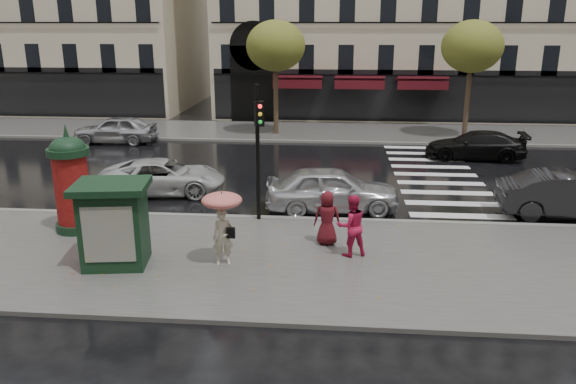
# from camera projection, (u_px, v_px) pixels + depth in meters

# --- Properties ---
(ground) EXTENTS (160.00, 160.00, 0.00)m
(ground) POSITION_uv_depth(u_px,v_px,m) (279.00, 256.00, 16.24)
(ground) COLOR black
(ground) RESTS_ON ground
(near_sidewalk) EXTENTS (90.00, 7.00, 0.12)m
(near_sidewalk) POSITION_uv_depth(u_px,v_px,m) (278.00, 261.00, 15.74)
(near_sidewalk) COLOR #474744
(near_sidewalk) RESTS_ON ground
(far_sidewalk) EXTENTS (90.00, 6.00, 0.12)m
(far_sidewalk) POSITION_uv_depth(u_px,v_px,m) (310.00, 132.00, 34.34)
(far_sidewalk) COLOR #474744
(far_sidewalk) RESTS_ON ground
(near_kerb) EXTENTS (90.00, 0.25, 0.14)m
(near_kerb) POSITION_uv_depth(u_px,v_px,m) (288.00, 219.00, 19.08)
(near_kerb) COLOR slate
(near_kerb) RESTS_ON ground
(far_kerb) EXTENTS (90.00, 0.25, 0.14)m
(far_kerb) POSITION_uv_depth(u_px,v_px,m) (308.00, 141.00, 31.48)
(far_kerb) COLOR slate
(far_kerb) RESTS_ON ground
(zebra_crossing) EXTENTS (3.60, 11.75, 0.01)m
(zebra_crossing) POSITION_uv_depth(u_px,v_px,m) (435.00, 174.00, 24.90)
(zebra_crossing) COLOR silver
(zebra_crossing) RESTS_ON ground
(tree_far_left) EXTENTS (3.40, 3.40, 6.64)m
(tree_far_left) POSITION_uv_depth(u_px,v_px,m) (276.00, 46.00, 32.07)
(tree_far_left) COLOR #38281C
(tree_far_left) RESTS_ON ground
(tree_far_right) EXTENTS (3.40, 3.40, 6.64)m
(tree_far_right) POSITION_uv_depth(u_px,v_px,m) (472.00, 47.00, 31.17)
(tree_far_right) COLOR #38281C
(tree_far_right) RESTS_ON ground
(woman_umbrella) EXTENTS (1.09, 1.09, 2.09)m
(woman_umbrella) POSITION_uv_depth(u_px,v_px,m) (222.00, 216.00, 15.01)
(woman_umbrella) COLOR #BFB89E
(woman_umbrella) RESTS_ON near_sidewalk
(woman_red) EXTENTS (1.05, 0.93, 1.78)m
(woman_red) POSITION_uv_depth(u_px,v_px,m) (351.00, 225.00, 15.74)
(woman_red) COLOR #BA1741
(woman_red) RESTS_ON near_sidewalk
(man_burgundy) EXTENTS (0.80, 0.53, 1.63)m
(man_burgundy) POSITION_uv_depth(u_px,v_px,m) (327.00, 218.00, 16.58)
(man_burgundy) COLOR #511017
(man_burgundy) RESTS_ON near_sidewalk
(morris_column) EXTENTS (1.27, 1.27, 3.42)m
(morris_column) POSITION_uv_depth(u_px,v_px,m) (71.00, 180.00, 17.46)
(morris_column) COLOR black
(morris_column) RESTS_ON near_sidewalk
(traffic_light) EXTENTS (0.34, 0.44, 4.49)m
(traffic_light) POSITION_uv_depth(u_px,v_px,m) (258.00, 140.00, 18.09)
(traffic_light) COLOR black
(traffic_light) RESTS_ON near_sidewalk
(newsstand) EXTENTS (2.13, 1.88, 2.31)m
(newsstand) POSITION_uv_depth(u_px,v_px,m) (114.00, 223.00, 15.07)
(newsstand) COLOR black
(newsstand) RESTS_ON near_sidewalk
(car_silver) EXTENTS (4.87, 2.31, 1.61)m
(car_silver) POSITION_uv_depth(u_px,v_px,m) (332.00, 189.00, 19.89)
(car_silver) COLOR silver
(car_silver) RESTS_ON ground
(car_darkgrey) EXTENTS (4.89, 2.00, 1.58)m
(car_darkgrey) POSITION_uv_depth(u_px,v_px,m) (571.00, 195.00, 19.23)
(car_darkgrey) COLOR black
(car_darkgrey) RESTS_ON ground
(car_white) EXTENTS (5.07, 2.77, 1.35)m
(car_white) POSITION_uv_depth(u_px,v_px,m) (163.00, 177.00, 22.00)
(car_white) COLOR silver
(car_white) RESTS_ON ground
(car_black) EXTENTS (4.90, 2.33, 1.38)m
(car_black) POSITION_uv_depth(u_px,v_px,m) (475.00, 145.00, 27.56)
(car_black) COLOR black
(car_black) RESTS_ON ground
(car_far_silver) EXTENTS (4.59, 2.00, 1.54)m
(car_far_silver) POSITION_uv_depth(u_px,v_px,m) (116.00, 129.00, 31.19)
(car_far_silver) COLOR #A3A4A8
(car_far_silver) RESTS_ON ground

